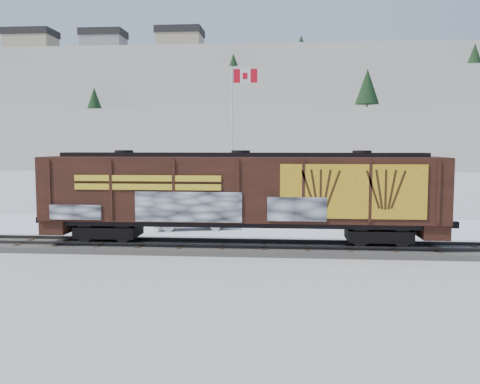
# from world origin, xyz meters

# --- Properties ---
(ground) EXTENTS (500.00, 500.00, 0.00)m
(ground) POSITION_xyz_m (0.00, 0.00, 0.00)
(ground) COLOR white
(ground) RESTS_ON ground
(rail_track) EXTENTS (50.00, 3.40, 0.43)m
(rail_track) POSITION_xyz_m (0.00, 0.00, 0.15)
(rail_track) COLOR #59544C
(rail_track) RESTS_ON ground
(parking_strip) EXTENTS (40.00, 8.00, 0.03)m
(parking_strip) POSITION_xyz_m (0.00, 7.50, 0.01)
(parking_strip) COLOR white
(parking_strip) RESTS_ON ground
(hillside) EXTENTS (360.00, 110.00, 93.00)m
(hillside) POSITION_xyz_m (-0.05, 139.79, 14.37)
(hillside) COLOR white
(hillside) RESTS_ON ground
(hopper_railcar) EXTENTS (19.15, 3.06, 4.33)m
(hopper_railcar) POSITION_xyz_m (2.83, -0.01, 2.86)
(hopper_railcar) COLOR black
(hopper_railcar) RESTS_ON rail_track
(flagpole) EXTENTS (2.30, 0.90, 10.82)m
(flagpole) POSITION_xyz_m (1.15, 13.72, 3.95)
(flagpole) COLOR silver
(flagpole) RESTS_ON ground
(car_silver) EXTENTS (4.79, 3.05, 1.52)m
(car_silver) POSITION_xyz_m (-7.79, 5.87, 0.79)
(car_silver) COLOR #A5A8AC
(car_silver) RESTS_ON parking_strip
(car_white) EXTENTS (5.00, 2.78, 1.56)m
(car_white) POSITION_xyz_m (-0.65, 5.96, 0.81)
(car_white) COLOR silver
(car_white) RESTS_ON parking_strip
(car_dark) EXTENTS (5.74, 3.84, 1.55)m
(car_dark) POSITION_xyz_m (11.19, 7.88, 0.80)
(car_dark) COLOR #21252A
(car_dark) RESTS_ON parking_strip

